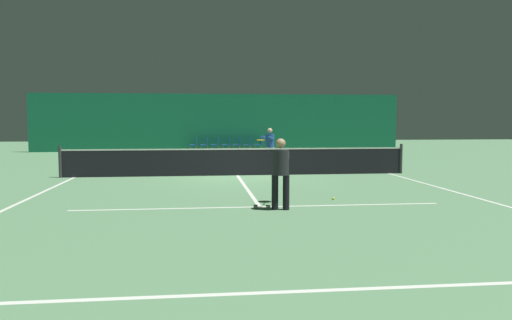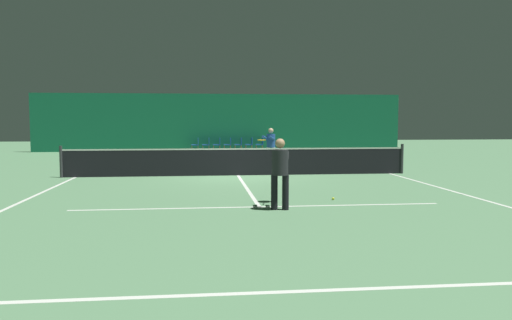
% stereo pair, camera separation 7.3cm
% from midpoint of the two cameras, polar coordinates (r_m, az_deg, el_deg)
% --- Properties ---
extents(ground_plane, '(60.00, 60.00, 0.00)m').
position_cam_midpoint_polar(ground_plane, '(17.42, -1.96, -1.77)').
color(ground_plane, '#56845B').
extents(backdrop_curtain, '(23.00, 0.12, 3.57)m').
position_cam_midpoint_polar(backdrop_curtain, '(31.40, -3.93, 4.30)').
color(backdrop_curtain, '#146042').
rests_on(backdrop_curtain, ground).
extents(court_line_baseline_far, '(11.00, 0.10, 0.00)m').
position_cam_midpoint_polar(court_line_baseline_far, '(29.26, -3.73, 0.79)').
color(court_line_baseline_far, silver).
rests_on(court_line_baseline_far, ground).
extents(court_line_baseline_near, '(11.00, 0.10, 0.00)m').
position_cam_midpoint_polar(court_line_baseline_near, '(5.85, 7.25, -14.59)').
color(court_line_baseline_near, silver).
rests_on(court_line_baseline_near, ground).
extents(court_line_service_far, '(8.25, 0.10, 0.00)m').
position_cam_midpoint_polar(court_line_service_far, '(23.78, -3.13, -0.08)').
color(court_line_service_far, silver).
rests_on(court_line_service_far, ground).
extents(court_line_service_near, '(8.25, 0.10, 0.00)m').
position_cam_midpoint_polar(court_line_service_near, '(11.11, 0.57, -5.37)').
color(court_line_service_near, silver).
rests_on(court_line_service_near, ground).
extents(court_line_sideline_left, '(0.10, 23.80, 0.00)m').
position_cam_midpoint_polar(court_line_sideline_left, '(17.87, -19.84, -1.87)').
color(court_line_sideline_left, silver).
rests_on(court_line_sideline_left, ground).
extents(court_line_sideline_right, '(0.10, 23.80, 0.00)m').
position_cam_midpoint_polar(court_line_sideline_right, '(18.66, 15.14, -1.50)').
color(court_line_sideline_right, silver).
rests_on(court_line_sideline_right, ground).
extents(court_line_centre, '(0.10, 12.80, 0.00)m').
position_cam_midpoint_polar(court_line_centre, '(17.42, -1.96, -1.76)').
color(court_line_centre, silver).
rests_on(court_line_centre, ground).
extents(tennis_net, '(12.00, 0.10, 1.07)m').
position_cam_midpoint_polar(tennis_net, '(17.37, -1.96, -0.09)').
color(tennis_net, black).
rests_on(tennis_net, ground).
extents(player_near, '(0.57, 1.33, 1.53)m').
position_cam_midpoint_polar(player_near, '(10.71, 2.96, -0.94)').
color(player_near, black).
rests_on(player_near, ground).
extents(player_far, '(0.98, 1.31, 1.59)m').
position_cam_midpoint_polar(player_far, '(21.07, 1.76, 1.86)').
color(player_far, beige).
rests_on(player_far, ground).
extents(courtside_chair_0, '(0.44, 0.44, 0.84)m').
position_cam_midpoint_polar(courtside_chair_0, '(30.86, -6.78, 1.86)').
color(courtside_chair_0, brown).
rests_on(courtside_chair_0, ground).
extents(courtside_chair_1, '(0.44, 0.44, 0.84)m').
position_cam_midpoint_polar(courtside_chair_1, '(30.86, -5.55, 1.87)').
color(courtside_chair_1, brown).
rests_on(courtside_chair_1, ground).
extents(courtside_chair_2, '(0.44, 0.44, 0.84)m').
position_cam_midpoint_polar(courtside_chair_2, '(30.88, -4.31, 1.88)').
color(courtside_chair_2, brown).
rests_on(courtside_chair_2, ground).
extents(courtside_chair_3, '(0.44, 0.44, 0.84)m').
position_cam_midpoint_polar(courtside_chair_3, '(30.91, -3.08, 1.89)').
color(courtside_chair_3, brown).
rests_on(courtside_chair_3, ground).
extents(courtside_chair_4, '(0.44, 0.44, 0.84)m').
position_cam_midpoint_polar(courtside_chair_4, '(30.95, -1.85, 1.90)').
color(courtside_chair_4, brown).
rests_on(courtside_chair_4, ground).
extents(courtside_chair_5, '(0.44, 0.44, 0.84)m').
position_cam_midpoint_polar(courtside_chair_5, '(31.01, -0.62, 1.90)').
color(courtside_chair_5, brown).
rests_on(courtside_chair_5, ground).
extents(courtside_chair_6, '(0.44, 0.44, 0.84)m').
position_cam_midpoint_polar(courtside_chair_6, '(31.08, 0.60, 1.91)').
color(courtside_chair_6, brown).
rests_on(courtside_chair_6, ground).
extents(tennis_ball, '(0.07, 0.07, 0.07)m').
position_cam_midpoint_polar(tennis_ball, '(12.22, 8.98, -4.38)').
color(tennis_ball, '#D1DB33').
rests_on(tennis_ball, ground).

